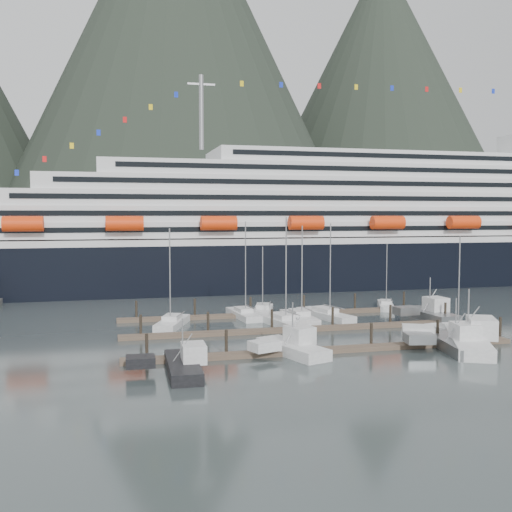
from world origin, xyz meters
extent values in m
plane|color=#3F4A4A|center=(0.00, 0.00, 0.00)|extent=(1600.00, 1600.00, 0.00)
cone|color=black|center=(40.00, 560.00, 180.00)|extent=(400.00, 400.00, 420.00)
cone|color=black|center=(300.00, 620.00, 155.00)|extent=(360.00, 360.00, 360.00)
cube|color=black|center=(25.00, 55.00, 4.00)|extent=(210.00, 28.00, 12.00)
cube|color=silver|center=(25.00, 55.00, 10.50)|extent=(205.80, 27.44, 1.50)
cube|color=silver|center=(30.00, 55.00, 13.10)|extent=(185.00, 26.00, 3.20)
cube|color=black|center=(30.00, 41.95, 13.26)|extent=(175.75, 0.20, 1.00)
cube|color=silver|center=(32.00, 55.00, 16.30)|extent=(180.00, 25.00, 3.20)
cube|color=black|center=(32.00, 42.45, 16.46)|extent=(171.00, 0.20, 1.00)
cube|color=silver|center=(34.00, 55.00, 19.50)|extent=(172.00, 24.00, 3.20)
cube|color=black|center=(34.00, 42.95, 19.66)|extent=(163.40, 0.20, 1.00)
cube|color=silver|center=(36.00, 55.00, 22.70)|extent=(160.00, 23.00, 3.20)
cube|color=black|center=(36.00, 43.45, 22.86)|extent=(152.00, 0.20, 1.00)
cube|color=silver|center=(38.00, 55.00, 25.80)|extent=(140.00, 22.00, 3.00)
cube|color=black|center=(38.00, 43.95, 25.95)|extent=(133.00, 0.20, 1.00)
cube|color=silver|center=(40.00, 55.00, 28.80)|extent=(95.00, 20.00, 3.00)
cube|color=black|center=(40.00, 44.95, 28.95)|extent=(90.25, 0.20, 1.00)
cylinder|color=gray|center=(-10.00, 55.00, 38.30)|extent=(1.00, 1.00, 16.00)
cylinder|color=#FF3A0D|center=(-45.00, 40.00, 14.50)|extent=(7.00, 2.80, 2.80)
cylinder|color=#FF3A0D|center=(-27.00, 40.00, 14.50)|extent=(7.00, 2.80, 2.80)
cylinder|color=#FF3A0D|center=(-9.00, 40.00, 14.50)|extent=(7.00, 2.80, 2.80)
cylinder|color=#FF3A0D|center=(9.00, 40.00, 14.50)|extent=(7.00, 2.80, 2.80)
cylinder|color=#FF3A0D|center=(27.00, 40.00, 14.50)|extent=(7.00, 2.80, 2.80)
cylinder|color=#FF3A0D|center=(45.00, 40.00, 14.50)|extent=(7.00, 2.80, 2.80)
cube|color=#4E4032|center=(-5.00, -10.00, 0.25)|extent=(48.00, 2.00, 0.50)
cylinder|color=black|center=(-26.00, -8.90, 1.40)|extent=(0.36, 0.36, 3.20)
cylinder|color=black|center=(-17.00, -8.90, 1.40)|extent=(0.36, 0.36, 3.20)
cylinder|color=black|center=(-8.00, -8.90, 1.40)|extent=(0.36, 0.36, 3.20)
cylinder|color=black|center=(1.00, -8.90, 1.40)|extent=(0.36, 0.36, 3.20)
cylinder|color=black|center=(10.00, -8.90, 1.40)|extent=(0.36, 0.36, 3.20)
cylinder|color=black|center=(19.00, -8.90, 1.40)|extent=(0.36, 0.36, 3.20)
cube|color=#4E4032|center=(-5.00, 3.00, 0.25)|extent=(48.00, 2.00, 0.50)
cylinder|color=black|center=(-26.00, 4.10, 1.40)|extent=(0.36, 0.36, 3.20)
cylinder|color=black|center=(-17.00, 4.10, 1.40)|extent=(0.36, 0.36, 3.20)
cylinder|color=black|center=(-8.00, 4.10, 1.40)|extent=(0.36, 0.36, 3.20)
cylinder|color=black|center=(1.00, 4.10, 1.40)|extent=(0.36, 0.36, 3.20)
cylinder|color=black|center=(10.00, 4.10, 1.40)|extent=(0.36, 0.36, 3.20)
cylinder|color=black|center=(19.00, 4.10, 1.40)|extent=(0.36, 0.36, 3.20)
cube|color=#4E4032|center=(-5.00, 16.00, 0.25)|extent=(48.00, 2.00, 0.50)
cylinder|color=black|center=(-26.00, 17.10, 1.40)|extent=(0.36, 0.36, 3.20)
cylinder|color=black|center=(-17.00, 17.10, 1.40)|extent=(0.36, 0.36, 3.20)
cylinder|color=black|center=(-8.00, 17.10, 1.40)|extent=(0.36, 0.36, 3.20)
cylinder|color=black|center=(1.00, 17.10, 1.40)|extent=(0.36, 0.36, 3.20)
cylinder|color=black|center=(10.00, 17.10, 1.40)|extent=(0.36, 0.36, 3.20)
cylinder|color=black|center=(19.00, 17.10, 1.40)|extent=(0.36, 0.36, 3.20)
cube|color=#BDBDBD|center=(-21.20, 10.47, 0.25)|extent=(6.27, 10.41, 1.56)
cube|color=#BDBDBD|center=(-21.20, 10.47, 1.28)|extent=(3.33, 4.07, 0.89)
cylinder|color=gray|center=(-21.56, 9.53, 7.63)|extent=(0.18, 0.18, 13.24)
cube|color=#BDBDBD|center=(-5.53, 7.48, 0.25)|extent=(5.33, 11.83, 1.60)
cube|color=#BDBDBD|center=(-5.53, 7.48, 1.32)|extent=(3.09, 4.40, 0.92)
cylinder|color=gray|center=(-5.29, 6.36, 8.44)|extent=(0.18, 0.18, 14.82)
cube|color=#BDBDBD|center=(-2.00, 10.19, 0.25)|extent=(3.09, 10.93, 1.61)
cube|color=#BDBDBD|center=(-2.00, 10.19, 1.32)|extent=(2.33, 3.84, 0.92)
cylinder|color=gray|center=(-1.99, 9.10, 7.79)|extent=(0.18, 0.18, 13.50)
cube|color=#BDBDBD|center=(2.79, 11.91, 0.25)|extent=(6.05, 12.38, 1.53)
cube|color=#BDBDBD|center=(2.79, 11.91, 1.26)|extent=(3.27, 4.66, 0.88)
cylinder|color=gray|center=(3.13, 10.75, 7.91)|extent=(0.18, 0.18, 13.86)
cube|color=#BDBDBD|center=(-9.54, 15.42, 0.25)|extent=(3.78, 10.51, 1.44)
cube|color=#BDBDBD|center=(-9.54, 15.42, 1.18)|extent=(2.44, 3.80, 0.82)
cylinder|color=gray|center=(-9.43, 14.40, 8.04)|extent=(0.16, 0.16, 14.22)
cube|color=#BDBDBD|center=(-5.65, 18.17, 0.25)|extent=(5.65, 9.98, 1.49)
cube|color=#BDBDBD|center=(-5.65, 18.17, 1.23)|extent=(3.08, 3.86, 0.85)
cylinder|color=gray|center=(-5.96, 17.26, 6.00)|extent=(0.17, 0.17, 10.07)
cube|color=#BDBDBD|center=(16.50, 18.87, 0.25)|extent=(5.72, 9.61, 1.26)
cube|color=#BDBDBD|center=(16.50, 18.87, 1.03)|extent=(2.91, 3.73, 0.72)
cylinder|color=gray|center=(16.15, 17.99, 5.97)|extent=(0.14, 0.14, 10.33)
cube|color=#BDBDBD|center=(14.74, -4.87, 0.25)|extent=(4.01, 9.24, 1.39)
cube|color=#BDBDBD|center=(14.74, -4.87, 1.14)|extent=(2.47, 3.41, 0.79)
cylinder|color=gray|center=(14.89, -5.75, 7.12)|extent=(0.16, 0.16, 12.46)
cube|color=black|center=(-22.73, -15.00, 0.35)|extent=(3.44, 11.30, 1.73)
cube|color=black|center=(-26.99, -14.87, 1.38)|extent=(3.01, 2.56, 1.04)
cube|color=#BDBDBD|center=(-21.61, -15.03, 1.98)|extent=(2.52, 3.44, 1.90)
cube|color=black|center=(-21.61, -15.03, 2.67)|extent=(2.34, 3.21, 0.43)
cylinder|color=gray|center=(-22.73, -15.00, 3.45)|extent=(0.14, 0.14, 4.31)
cube|color=#BDBDBD|center=(-9.41, -10.07, 0.35)|extent=(6.61, 10.82, 1.87)
cube|color=#BDBDBD|center=(-13.10, -11.37, 1.50)|extent=(3.75, 3.20, 1.12)
cube|color=#BDBDBD|center=(-8.44, -9.72, 2.15)|extent=(3.50, 3.78, 2.06)
cube|color=black|center=(-8.44, -9.72, 2.90)|extent=(3.26, 3.53, 0.47)
cylinder|color=gray|center=(-9.41, -10.07, 3.74)|extent=(0.15, 0.15, 4.68)
cube|color=#BDBDBD|center=(12.33, -11.89, 0.35)|extent=(10.25, 15.66, 2.21)
cube|color=#BDBDBD|center=(7.03, -9.35, 1.77)|extent=(4.85, 4.69, 1.32)
cube|color=#BDBDBD|center=(13.73, -12.55, 2.54)|extent=(4.79, 5.52, 2.43)
cube|color=black|center=(13.73, -12.55, 3.42)|extent=(4.46, 5.14, 0.55)
cylinder|color=gray|center=(12.33, -11.89, 4.42)|extent=(0.18, 0.18, 5.52)
cube|color=gray|center=(10.06, -12.78, 0.35)|extent=(5.44, 11.99, 1.93)
cube|color=gray|center=(5.73, -12.01, 1.54)|extent=(3.67, 3.08, 1.16)
cube|color=#BDBDBD|center=(11.20, -12.98, 2.22)|extent=(3.26, 3.89, 2.12)
cube|color=black|center=(11.20, -12.98, 2.99)|extent=(3.03, 3.63, 0.48)
cylinder|color=gray|center=(10.06, -12.78, 3.85)|extent=(0.15, 0.15, 4.82)
cube|color=gray|center=(18.00, 6.89, 0.35)|extent=(4.56, 11.33, 2.01)
cube|color=gray|center=(13.81, 6.53, 1.61)|extent=(3.61, 2.72, 1.21)
cube|color=#BDBDBD|center=(19.10, 6.99, 2.31)|extent=(3.09, 3.55, 2.21)
cube|color=black|center=(19.10, 6.99, 3.12)|extent=(2.87, 3.31, 0.50)
cylinder|color=gray|center=(18.00, 6.89, 4.02)|extent=(0.16, 0.16, 5.03)
camera|label=1|loc=(-29.84, -75.50, 16.21)|focal=42.00mm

